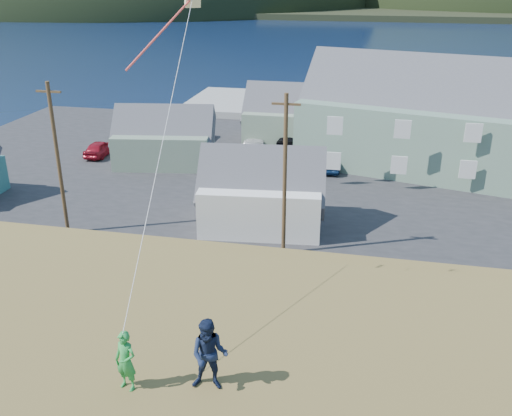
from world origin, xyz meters
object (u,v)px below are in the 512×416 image
at_px(shed_palegreen_near, 164,138).
at_px(shed_white, 262,191).
at_px(kite_flyer_navy, 209,355).
at_px(kite_flyer_green, 126,361).
at_px(lodge, 504,126).
at_px(shed_palegreen_far, 298,116).
at_px(wharf, 294,106).

distance_m(shed_palegreen_near, shed_white, 15.59).
relative_size(shed_white, kite_flyer_navy, 4.97).
bearing_deg(shed_white, kite_flyer_green, -91.45).
height_order(lodge, shed_palegreen_near, lodge).
relative_size(shed_palegreen_far, kite_flyer_green, 7.17).
bearing_deg(kite_flyer_green, shed_white, 109.18).
bearing_deg(shed_palegreen_near, wharf, 62.33).
bearing_deg(shed_palegreen_near, shed_white, -54.82).
bearing_deg(kite_flyer_navy, shed_palegreen_near, 107.06).
height_order(shed_palegreen_near, kite_flyer_navy, kite_flyer_navy).
relative_size(wharf, shed_palegreen_near, 2.78).
distance_m(kite_flyer_green, kite_flyer_navy, 1.85).
height_order(lodge, kite_flyer_navy, lodge).
xyz_separation_m(shed_palegreen_near, shed_white, (10.89, -11.15, 0.14)).
bearing_deg(shed_palegreen_far, shed_palegreen_near, -138.92).
bearing_deg(shed_white, wharf, 89.08).
bearing_deg(wharf, kite_flyer_green, -85.35).
bearing_deg(wharf, shed_palegreen_near, -108.54).
relative_size(shed_palegreen_near, kite_flyer_green, 6.42).
height_order(shed_palegreen_far, kite_flyer_navy, kite_flyer_navy).
height_order(shed_palegreen_near, shed_palegreen_far, shed_palegreen_far).
height_order(shed_white, kite_flyer_navy, kite_flyer_navy).
height_order(kite_flyer_green, kite_flyer_navy, kite_flyer_navy).
distance_m(shed_palegreen_near, kite_flyer_navy, 38.62).
bearing_deg(kite_flyer_navy, shed_palegreen_far, 90.01).
distance_m(lodge, kite_flyer_navy, 39.86).
height_order(shed_white, shed_palegreen_far, shed_palegreen_far).
bearing_deg(kite_flyer_green, lodge, 83.14).
bearing_deg(shed_palegreen_far, lodge, -21.81).
bearing_deg(lodge, kite_flyer_green, -97.57).
bearing_deg(shed_palegreen_far, kite_flyer_green, -87.00).
bearing_deg(kite_flyer_green, shed_palegreen_near, 124.48).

